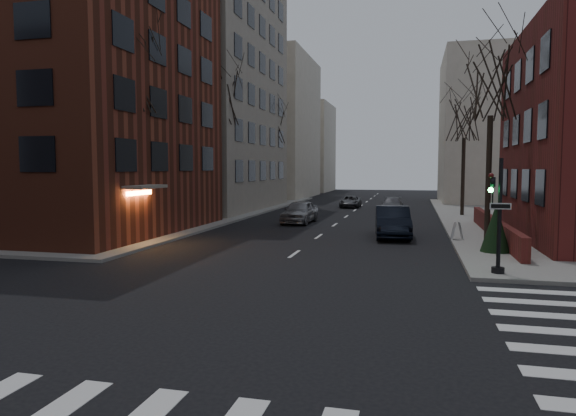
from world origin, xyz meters
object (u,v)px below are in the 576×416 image
object	(u,v)px
tree_left_b	(221,98)
sandwich_board	(457,231)
tree_left_c	(272,126)
streetlamp_far	(283,164)
tree_right_b	(464,119)
car_lane_gray	(392,204)
tree_left_a	(135,76)
tree_right_a	(491,84)
evergreen_shrub	(496,228)
streetlamp_near	(208,161)
car_lane_far	(351,202)
car_lane_silver	(300,212)
parked_sedan	(393,222)
traffic_signal	(497,223)

from	to	relation	value
tree_left_b	sandwich_board	size ratio (longest dim) A/B	11.98
tree_left_c	streetlamp_far	xyz separation A→B (m)	(0.60, 2.00, -3.79)
sandwich_board	tree_right_b	bearing A→B (deg)	77.85
car_lane_gray	tree_left_b	bearing A→B (deg)	-140.84
tree_right_b	car_lane_gray	distance (m)	9.63
tree_left_a	tree_right_a	size ratio (longest dim) A/B	1.06
tree_left_a	tree_right_a	bearing A→B (deg)	12.80
tree_left_b	evergreen_shrub	distance (m)	22.60
tree_right_a	evergreen_shrub	distance (m)	8.01
tree_right_a	sandwich_board	distance (m)	7.59
tree_left_a	car_lane_gray	distance (m)	26.11
streetlamp_near	evergreen_shrub	world-z (taller)	streetlamp_near
tree_right_b	car_lane_far	world-z (taller)	tree_right_b
tree_right_b	car_lane_silver	xyz separation A→B (m)	(-11.33, -7.46, -6.80)
tree_right_a	tree_left_c	bearing A→B (deg)	128.66
tree_left_b	sandwich_board	bearing A→B (deg)	-27.79
car_lane_silver	car_lane_far	world-z (taller)	car_lane_silver
evergreen_shrub	tree_left_b	bearing A→B (deg)	145.01
tree_left_c	car_lane_gray	xyz separation A→B (m)	(12.12, -4.24, -7.41)
tree_left_a	tree_left_b	world-z (taller)	tree_left_b
sandwich_board	tree_right_a	bearing A→B (deg)	11.70
evergreen_shrub	tree_left_a	bearing A→B (deg)	179.41
tree_left_c	parked_sedan	bearing A→B (deg)	-59.09
tree_left_b	tree_left_c	distance (m)	14.03
car_lane_gray	car_lane_far	bearing A→B (deg)	138.16
tree_left_c	car_lane_gray	distance (m)	14.83
tree_right_a	car_lane_far	world-z (taller)	tree_right_a
streetlamp_far	sandwich_board	world-z (taller)	streetlamp_far
tree_right_a	tree_right_b	world-z (taller)	tree_right_a
car_lane_gray	streetlamp_near	bearing A→B (deg)	-129.62
tree_left_a	streetlamp_far	size ratio (longest dim) A/B	1.63
streetlamp_far	sandwich_board	size ratio (longest dim) A/B	6.97
streetlamp_near	streetlamp_far	bearing A→B (deg)	90.00
tree_left_b	car_lane_gray	distance (m)	17.63
car_lane_gray	car_lane_silver	bearing A→B (deg)	-117.23
tree_left_c	car_lane_silver	xyz separation A→B (m)	(6.27, -15.46, -7.24)
streetlamp_near	parked_sedan	bearing A→B (deg)	-15.47
streetlamp_near	tree_left_b	bearing A→B (deg)	98.53
tree_right_b	car_lane_gray	size ratio (longest dim) A/B	2.15
tree_left_b	car_lane_gray	world-z (taller)	tree_left_b
sandwich_board	tree_left_a	bearing A→B (deg)	-173.93
tree_right_a	car_lane_silver	world-z (taller)	tree_right_a
tree_right_a	tree_right_b	xyz separation A→B (m)	(0.00, 14.00, -0.44)
streetlamp_near	parked_sedan	size ratio (longest dim) A/B	1.22
traffic_signal	car_lane_far	bearing A→B (deg)	105.99
traffic_signal	car_lane_gray	size ratio (longest dim) A/B	0.94
car_lane_silver	car_lane_far	distance (m)	15.05
traffic_signal	evergreen_shrub	size ratio (longest dim) A/B	1.91
car_lane_gray	traffic_signal	bearing A→B (deg)	-79.88
traffic_signal	tree_right_a	size ratio (longest dim) A/B	0.41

